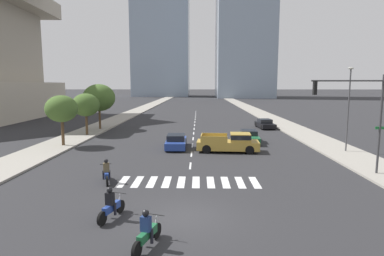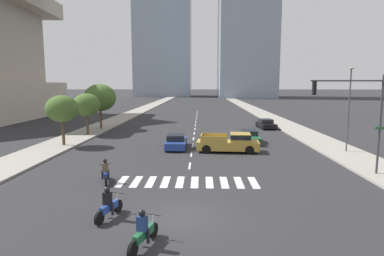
# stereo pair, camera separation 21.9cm
# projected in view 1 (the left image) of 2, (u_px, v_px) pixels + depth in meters

# --- Properties ---
(ground_plane) EXTENTS (800.00, 800.00, 0.00)m
(ground_plane) POSITION_uv_depth(u_px,v_px,m) (185.00, 217.00, 14.50)
(ground_plane) COLOR #28282B
(sidewalk_east) EXTENTS (4.00, 260.00, 0.15)m
(sidewalk_east) POSITION_uv_depth(u_px,v_px,m) (291.00, 128.00, 43.94)
(sidewalk_east) COLOR gray
(sidewalk_east) RESTS_ON ground
(sidewalk_west) EXTENTS (4.00, 260.00, 0.15)m
(sidewalk_west) POSITION_uv_depth(u_px,v_px,m) (99.00, 127.00, 44.48)
(sidewalk_west) COLOR gray
(sidewalk_west) RESTS_ON ground
(crosswalk_near) EXTENTS (8.55, 2.37, 0.01)m
(crosswalk_near) POSITION_uv_depth(u_px,v_px,m) (189.00, 182.00, 19.71)
(crosswalk_near) COLOR silver
(crosswalk_near) RESTS_ON ground
(lane_divider_center) EXTENTS (0.14, 50.00, 0.01)m
(lane_divider_center) POSITION_uv_depth(u_px,v_px,m) (195.00, 125.00, 47.45)
(lane_divider_center) COLOR silver
(lane_divider_center) RESTS_ON ground
(motorcycle_lead) EXTENTS (0.97, 2.08, 1.49)m
(motorcycle_lead) POSITION_uv_depth(u_px,v_px,m) (106.00, 173.00, 19.57)
(motorcycle_lead) COLOR black
(motorcycle_lead) RESTS_ON ground
(motorcycle_trailing) EXTENTS (0.96, 2.11, 1.49)m
(motorcycle_trailing) POSITION_uv_depth(u_px,v_px,m) (147.00, 233.00, 11.70)
(motorcycle_trailing) COLOR black
(motorcycle_trailing) RESTS_ON ground
(motorcycle_third) EXTENTS (0.92, 2.00, 1.49)m
(motorcycle_third) POSITION_uv_depth(u_px,v_px,m) (111.00, 206.00, 14.24)
(motorcycle_third) COLOR black
(motorcycle_third) RESTS_ON ground
(pickup_truck) EXTENTS (5.56, 2.36, 1.67)m
(pickup_truck) POSITION_uv_depth(u_px,v_px,m) (231.00, 143.00, 28.52)
(pickup_truck) COLOR #B28E38
(pickup_truck) RESTS_ON ground
(sedan_blue_0) EXTENTS (1.93, 4.64, 1.32)m
(sedan_blue_0) POSITION_uv_depth(u_px,v_px,m) (176.00, 142.00, 30.22)
(sedan_blue_0) COLOR navy
(sedan_blue_0) RESTS_ON ground
(sedan_green_1) EXTENTS (2.05, 4.80, 1.26)m
(sedan_green_1) POSITION_uv_depth(u_px,v_px,m) (249.00, 137.00, 33.16)
(sedan_green_1) COLOR #1E6038
(sedan_green_1) RESTS_ON ground
(sedan_black_2) EXTENTS (2.19, 4.50, 1.24)m
(sedan_black_2) POSITION_uv_depth(u_px,v_px,m) (265.00, 124.00, 44.07)
(sedan_black_2) COLOR black
(sedan_black_2) RESTS_ON ground
(traffic_signal_near) EXTENTS (4.85, 0.28, 6.42)m
(traffic_signal_near) POSITION_uv_depth(u_px,v_px,m) (356.00, 106.00, 20.64)
(traffic_signal_near) COLOR #333335
(traffic_signal_near) RESTS_ON sidewalk_east
(street_lamp_east) EXTENTS (0.50, 0.24, 7.26)m
(street_lamp_east) POSITION_uv_depth(u_px,v_px,m) (349.00, 103.00, 27.68)
(street_lamp_east) COLOR #3F3F42
(street_lamp_east) RESTS_ON sidewalk_east
(street_tree_nearest) EXTENTS (3.01, 3.01, 4.79)m
(street_tree_nearest) POSITION_uv_depth(u_px,v_px,m) (61.00, 109.00, 30.54)
(street_tree_nearest) COLOR #4C3823
(street_tree_nearest) RESTS_ON sidewalk_west
(street_tree_second) EXTENTS (3.12, 3.12, 4.79)m
(street_tree_second) POSITION_uv_depth(u_px,v_px,m) (86.00, 105.00, 37.12)
(street_tree_second) COLOR #4C3823
(street_tree_second) RESTS_ON sidewalk_west
(street_tree_third) EXTENTS (4.16, 4.16, 5.86)m
(street_tree_third) POSITION_uv_depth(u_px,v_px,m) (99.00, 98.00, 42.02)
(street_tree_third) COLOR #4C3823
(street_tree_third) RESTS_ON sidewalk_west
(office_tower_center_skyline) EXTENTS (24.97, 27.04, 86.28)m
(office_tower_center_skyline) POSITION_uv_depth(u_px,v_px,m) (245.00, 3.00, 144.70)
(office_tower_center_skyline) COLOR #8C9EB2
(office_tower_center_skyline) RESTS_ON ground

